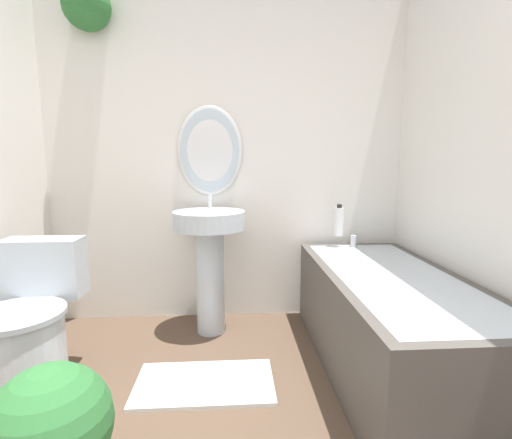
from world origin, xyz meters
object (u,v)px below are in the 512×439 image
toilet (27,334)px  bathtub (391,321)px  shampoo_bottle (339,221)px  potted_plant (51,438)px  pedestal_sink (210,251)px

toilet → bathtub: 1.79m
shampoo_bottle → bathtub: bearing=-81.0°
bathtub → shampoo_bottle: size_ratio=6.97×
shampoo_bottle → potted_plant: (-1.27, -1.38, -0.43)m
bathtub → potted_plant: (-1.37, -0.73, -0.01)m
pedestal_sink → shampoo_bottle: pedestal_sink is taller
toilet → bathtub: toilet is taller
potted_plant → pedestal_sink: bearing=71.9°
toilet → potted_plant: size_ratio=1.44×
toilet → bathtub: (1.78, 0.08, -0.02)m
shampoo_bottle → toilet: bearing=-156.6°
bathtub → potted_plant: bathtub is taller
pedestal_sink → shampoo_bottle: (0.86, 0.12, 0.16)m
toilet → shampoo_bottle: shampoo_bottle is taller
toilet → shampoo_bottle: (1.68, 0.73, 0.40)m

